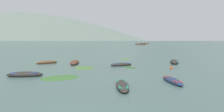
# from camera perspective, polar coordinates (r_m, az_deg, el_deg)

# --- Properties ---
(ground_plane) EXTENTS (6000.00, 6000.00, 0.00)m
(ground_plane) POSITION_cam_1_polar(r_m,az_deg,el_deg) (1506.74, -2.51, 4.82)
(ground_plane) COLOR #425B56
(mountain_1) EXTENTS (1978.91, 1978.91, 464.11)m
(mountain_1) POSITION_cam_1_polar(r_m,az_deg,el_deg) (1769.18, -18.16, 12.13)
(mountain_1) COLOR slate
(mountain_1) RESTS_ON ground
(mountain_2) EXTENTS (595.88, 595.88, 242.55)m
(mountain_2) POSITION_cam_1_polar(r_m,az_deg,el_deg) (1849.72, 4.93, 8.59)
(mountain_2) COLOR slate
(mountain_2) RESTS_ON ground
(mountain_3) EXTENTS (1535.34, 1535.34, 531.56)m
(mountain_3) POSITION_cam_1_polar(r_m,az_deg,el_deg) (2274.84, 16.06, 11.38)
(mountain_3) COLOR #4C5B56
(mountain_3) RESTS_ON ground
(rowboat_0) EXTENTS (3.11, 2.48, 0.52)m
(rowboat_0) POSITION_cam_1_polar(r_m,az_deg,el_deg) (29.12, -19.66, -1.91)
(rowboat_0) COLOR brown
(rowboat_0) RESTS_ON ground
(rowboat_1) EXTENTS (3.34, 2.02, 0.54)m
(rowboat_1) POSITION_cam_1_polar(r_m,az_deg,el_deg) (25.08, 2.91, -2.69)
(rowboat_1) COLOR #2D2826
(rowboat_1) RESTS_ON ground
(rowboat_2) EXTENTS (2.54, 4.53, 0.65)m
(rowboat_2) POSITION_cam_1_polar(r_m,az_deg,el_deg) (29.68, 18.90, -1.69)
(rowboat_2) COLOR #2D2826
(rowboat_2) RESTS_ON ground
(rowboat_3) EXTENTS (3.45, 1.25, 0.59)m
(rowboat_3) POSITION_cam_1_polar(r_m,az_deg,el_deg) (19.68, -25.61, -5.23)
(rowboat_3) COLOR #2D2826
(rowboat_3) RESTS_ON ground
(rowboat_6) EXTENTS (1.06, 3.40, 0.48)m
(rowboat_6) POSITION_cam_1_polar(r_m,az_deg,el_deg) (16.08, 18.39, -7.32)
(rowboat_6) COLOR navy
(rowboat_6) RESTS_ON ground
(rowboat_7) EXTENTS (1.00, 3.75, 0.44)m
(rowboat_7) POSITION_cam_1_polar(r_m,az_deg,el_deg) (13.79, 3.25, -9.16)
(rowboat_7) COLOR #2D2826
(rowboat_7) RESTS_ON ground
(rowboat_8) EXTENTS (1.40, 4.33, 0.64)m
(rowboat_8) POSITION_cam_1_polar(r_m,az_deg,el_deg) (27.68, -11.60, -2.00)
(rowboat_8) COLOR #4C3323
(rowboat_8) RESTS_ON ground
(ferry_0) EXTENTS (8.21, 3.13, 2.54)m
(ferry_0) POSITION_cam_1_polar(r_m,az_deg,el_deg) (143.11, 8.93, 3.67)
(ferry_0) COLOR #4C3323
(ferry_0) RESTS_ON ground
(ferry_1) EXTENTS (9.02, 3.20, 2.54)m
(ferry_1) POSITION_cam_1_polar(r_m,az_deg,el_deg) (176.45, 10.00, 3.89)
(ferry_1) COLOR brown
(ferry_1) RESTS_ON ground
(mooring_buoy) EXTENTS (0.39, 0.39, 1.11)m
(mooring_buoy) POSITION_cam_1_polar(r_m,az_deg,el_deg) (23.87, 18.08, -3.48)
(mooring_buoy) COLOR #DB4C1E
(mooring_buoy) RESTS_ON ground
(weed_patch_1) EXTENTS (2.18, 2.40, 0.14)m
(weed_patch_1) POSITION_cam_1_polar(r_m,az_deg,el_deg) (33.46, 4.05, -1.06)
(weed_patch_1) COLOR #477033
(weed_patch_1) RESTS_ON ground
(weed_patch_2) EXTENTS (2.06, 2.57, 0.14)m
(weed_patch_2) POSITION_cam_1_polar(r_m,az_deg,el_deg) (23.69, 5.44, -3.57)
(weed_patch_2) COLOR #2D5628
(weed_patch_2) RESTS_ON ground
(weed_patch_3) EXTENTS (3.66, 3.87, 0.14)m
(weed_patch_3) POSITION_cam_1_polar(r_m,az_deg,el_deg) (23.33, -8.71, -3.73)
(weed_patch_3) COLOR #477033
(weed_patch_3) RESTS_ON ground
(weed_patch_5) EXTENTS (4.26, 3.79, 0.14)m
(weed_patch_5) POSITION_cam_1_polar(r_m,az_deg,el_deg) (17.79, -15.88, -6.59)
(weed_patch_5) COLOR #38662D
(weed_patch_5) RESTS_ON ground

